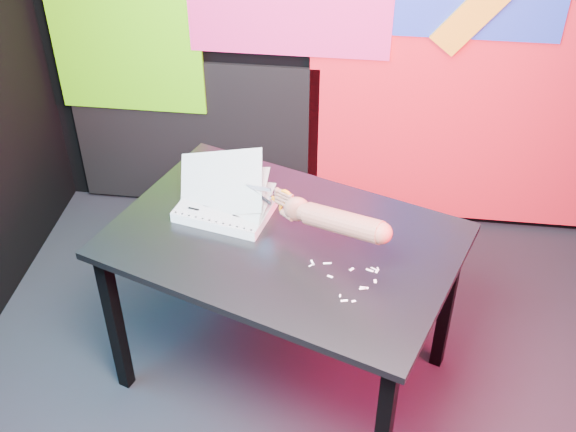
# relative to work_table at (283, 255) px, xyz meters

# --- Properties ---
(room) EXTENTS (3.01, 3.01, 2.71)m
(room) POSITION_rel_work_table_xyz_m (0.13, -0.33, 0.68)
(room) COLOR black
(room) RESTS_ON ground
(backdrop) EXTENTS (2.88, 0.05, 2.08)m
(backdrop) POSITION_rel_work_table_xyz_m (0.19, 1.14, 0.29)
(backdrop) COLOR red
(backdrop) RESTS_ON ground
(work_table) EXTENTS (1.46, 1.22, 0.75)m
(work_table) POSITION_rel_work_table_xyz_m (0.00, 0.00, 0.00)
(work_table) COLOR black
(work_table) RESTS_ON ground
(printout_stack) EXTENTS (0.39, 0.32, 0.27)m
(printout_stack) POSITION_rel_work_table_xyz_m (-0.24, 0.13, 0.11)
(printout_stack) COLOR silver
(printout_stack) RESTS_ON work_table
(scissors) EXTENTS (0.19, 0.12, 0.12)m
(scissors) POSITION_rel_work_table_xyz_m (-0.01, 0.05, 0.21)
(scissors) COLOR #A5ABC0
(scissors) RESTS_ON printout_stack
(hand_forearm) EXTENTS (0.42, 0.27, 0.15)m
(hand_forearm) POSITION_rel_work_table_xyz_m (0.19, -0.07, 0.24)
(hand_forearm) COLOR #945348
(hand_forearm) RESTS_ON work_table
(paper_clippings) EXTENTS (0.25, 0.20, 0.00)m
(paper_clippings) POSITION_rel_work_table_xyz_m (0.26, -0.18, 0.09)
(paper_clippings) COLOR white
(paper_clippings) RESTS_ON work_table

